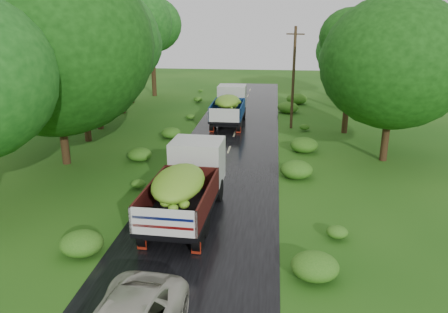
# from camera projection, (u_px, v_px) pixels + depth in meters

# --- Properties ---
(ground) EXTENTS (120.00, 120.00, 0.00)m
(ground) POSITION_uv_depth(u_px,v_px,m) (176.00, 300.00, 13.72)
(ground) COLOR #18490F
(ground) RESTS_ON ground
(road) EXTENTS (6.50, 80.00, 0.02)m
(road) POSITION_uv_depth(u_px,v_px,m) (202.00, 226.00, 18.44)
(road) COLOR black
(road) RESTS_ON ground
(road_lines) EXTENTS (0.12, 69.60, 0.00)m
(road_lines) POSITION_uv_depth(u_px,v_px,m) (206.00, 216.00, 19.38)
(road_lines) COLOR #BFB78C
(road_lines) RESTS_ON road
(truck_near) EXTENTS (2.70, 7.01, 2.91)m
(truck_near) POSITION_uv_depth(u_px,v_px,m) (188.00, 181.00, 18.90)
(truck_near) COLOR black
(truck_near) RESTS_ON ground
(truck_far) EXTENTS (2.43, 6.72, 2.82)m
(truck_far) POSITION_uv_depth(u_px,v_px,m) (229.00, 104.00, 35.26)
(truck_far) COLOR black
(truck_far) RESTS_ON ground
(utility_pole) EXTENTS (1.33, 0.43, 7.72)m
(utility_pole) POSITION_uv_depth(u_px,v_px,m) (293.00, 77.00, 33.13)
(utility_pole) COLOR #382616
(utility_pole) RESTS_ON ground
(trees_left) EXTENTS (6.50, 34.02, 9.54)m
(trees_left) POSITION_uv_depth(u_px,v_px,m) (94.00, 41.00, 31.53)
(trees_left) COLOR black
(trees_left) RESTS_ON ground
(trees_right) EXTENTS (4.99, 24.18, 8.15)m
(trees_right) POSITION_uv_depth(u_px,v_px,m) (362.00, 53.00, 33.14)
(trees_right) COLOR black
(trees_right) RESTS_ON ground
(shrubs) EXTENTS (11.90, 44.00, 0.70)m
(shrubs) POSITION_uv_depth(u_px,v_px,m) (226.00, 154.00, 26.83)
(shrubs) COLOR #2C6918
(shrubs) RESTS_ON ground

